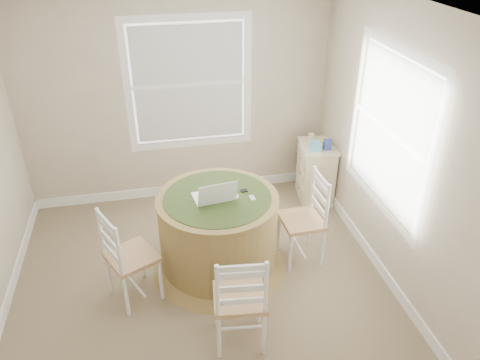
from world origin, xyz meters
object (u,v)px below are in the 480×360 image
object	(u,v)px
chair_left	(131,256)
corner_chest	(315,172)
round_table	(218,230)
laptop	(214,196)
chair_right	(302,220)
chair_near	(240,297)

from	to	relation	value
chair_left	corner_chest	world-z (taller)	chair_left
round_table	laptop	world-z (taller)	laptop
round_table	corner_chest	distance (m)	1.76
chair_right	corner_chest	size ratio (longest dim) A/B	1.30
corner_chest	chair_left	bearing A→B (deg)	-141.88
chair_left	laptop	bearing A→B (deg)	-100.24
round_table	chair_left	xyz separation A→B (m)	(-0.84, -0.25, 0.02)
laptop	corner_chest	distance (m)	1.87
chair_left	chair_near	size ratio (longest dim) A/B	1.00
round_table	chair_right	distance (m)	0.85
round_table	chair_near	size ratio (longest dim) A/B	1.42
round_table	chair_right	world-z (taller)	chair_right
chair_left	corner_chest	xyz separation A→B (m)	(2.24, 1.32, -0.11)
laptop	chair_right	bearing A→B (deg)	171.88
laptop	round_table	bearing A→B (deg)	-149.16
chair_near	laptop	world-z (taller)	laptop
round_table	corner_chest	xyz separation A→B (m)	(1.40, 1.07, -0.09)
laptop	chair_near	bearing A→B (deg)	84.96
chair_near	chair_right	world-z (taller)	same
chair_left	laptop	xyz separation A→B (m)	(0.81, 0.23, 0.40)
chair_right	laptop	distance (m)	0.97
chair_near	corner_chest	world-z (taller)	chair_near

